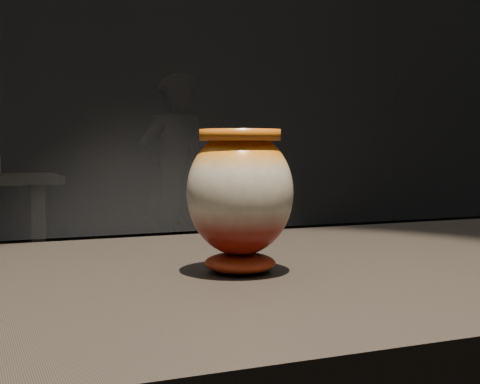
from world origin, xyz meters
The scene contains 2 objects.
main_vase centered at (0.17, -0.02, 1.01)m, with size 0.18×0.18×0.20m.
visitor centered at (1.40, 4.31, 0.83)m, with size 0.60×0.40×1.66m, color black.
Camera 1 is at (-0.19, -0.89, 1.08)m, focal length 50.00 mm.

